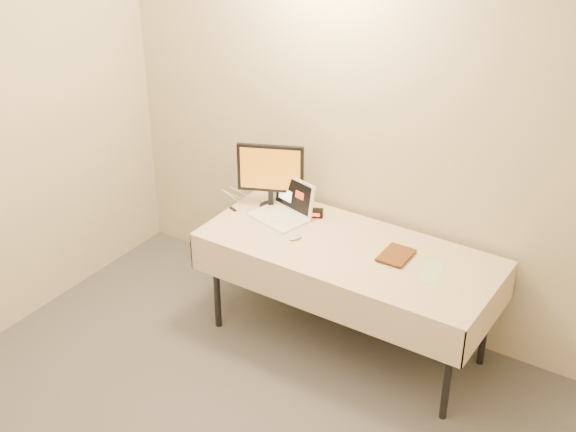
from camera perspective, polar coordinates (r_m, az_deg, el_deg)
The scene contains 9 objects.
back_wall at distance 5.04m, azimuth 7.16°, elevation 6.00°, with size 4.00×0.10×2.70m, color #C3B69D.
table at distance 4.98m, azimuth 4.34°, elevation -2.86°, with size 1.86×0.81×0.74m.
laptop at distance 5.25m, azimuth -0.23°, elevation 0.57°, with size 0.41×0.37×0.25m.
monitor at distance 5.27m, azimuth -1.25°, elevation 3.18°, with size 0.41×0.21×0.45m.
book at distance 4.85m, azimuth 6.83°, elevation -1.46°, with size 0.17×0.02×0.23m, color brown.
alarm_clock at distance 5.27m, azimuth 1.82°, elevation 0.23°, with size 0.14×0.10×0.05m.
clicker at distance 5.02m, azimuth 0.52°, elevation -1.55°, with size 0.04×0.09×0.02m, color silver.
paper_form at distance 4.78m, azimuth 10.23°, elevation -3.92°, with size 0.10×0.26×0.00m, color #B7DFB2.
usb_dongle at distance 5.37m, azimuth -3.94°, elevation 0.49°, with size 0.06×0.02×0.01m, color black.
Camera 1 is at (1.99, -1.70, 3.29)m, focal length 50.00 mm.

